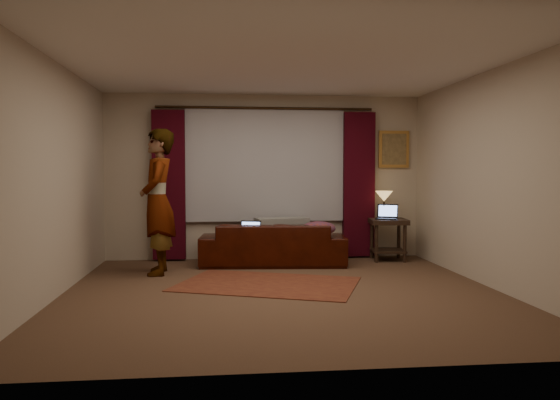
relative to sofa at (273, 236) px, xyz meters
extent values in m
cube|color=brown|center=(-0.07, -1.87, -0.44)|extent=(5.00, 5.00, 0.01)
cube|color=silver|center=(-0.07, -1.87, 2.17)|extent=(5.00, 5.00, 0.02)
cube|color=#BDAD98|center=(-0.07, 0.63, 0.87)|extent=(5.00, 0.02, 2.60)
cube|color=#BDAD98|center=(-0.07, -4.37, 0.87)|extent=(5.00, 0.02, 2.60)
cube|color=#BDAD98|center=(-2.57, -1.87, 0.87)|extent=(0.02, 5.00, 2.60)
cube|color=#BDAD98|center=(2.43, -1.87, 0.87)|extent=(0.02, 5.00, 2.60)
cube|color=#A7A6AE|center=(-0.07, 0.57, 1.07)|extent=(2.50, 0.05, 1.80)
cube|color=#33050E|center=(-1.57, 0.52, 0.75)|extent=(0.50, 0.14, 2.30)
cube|color=#33050E|center=(1.43, 0.52, 0.75)|extent=(0.50, 0.14, 2.30)
cylinder|color=black|center=(-0.07, 0.52, 1.95)|extent=(0.04, 0.04, 3.40)
cube|color=gold|center=(2.03, 0.60, 1.32)|extent=(0.50, 0.04, 0.60)
imported|color=black|center=(0.00, 0.00, 0.00)|extent=(2.21, 1.10, 0.86)
cube|color=gray|center=(0.16, 0.22, 0.44)|extent=(0.85, 0.49, 0.09)
ellipsoid|color=brown|center=(0.67, -0.14, 0.11)|extent=(0.57, 0.47, 0.21)
cube|color=brown|center=(-0.20, -1.42, -0.43)|extent=(2.50, 2.09, 0.01)
cube|color=black|center=(1.83, 0.21, -0.11)|extent=(0.62, 0.62, 0.65)
imported|color=gray|center=(-1.61, -0.58, 0.55)|extent=(0.61, 0.61, 1.96)
camera|label=1|loc=(-0.77, -8.04, 0.95)|focal=35.00mm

